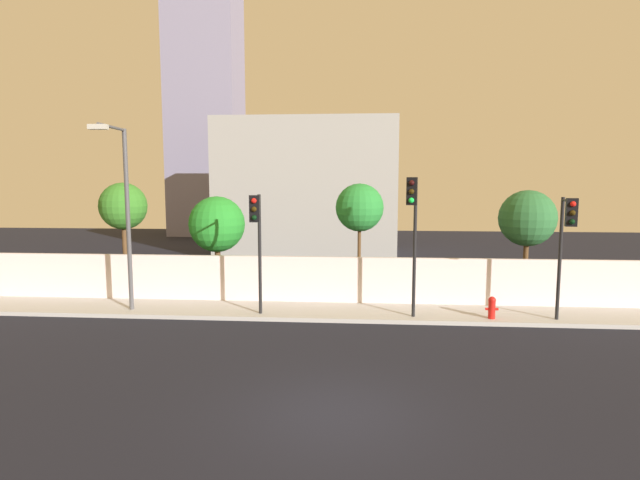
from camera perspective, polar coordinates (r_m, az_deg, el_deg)
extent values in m
plane|color=black|center=(11.56, 1.56, -18.72)|extent=(80.00, 80.00, 0.00)
cube|color=#B1B1B1|center=(19.27, 2.84, -8.00)|extent=(36.00, 2.40, 0.15)
cube|color=silver|center=(20.30, 2.97, -4.41)|extent=(36.00, 0.18, 1.80)
cylinder|color=black|center=(19.41, 25.01, -1.92)|extent=(0.12, 0.12, 4.23)
cylinder|color=black|center=(18.70, 25.71, 3.95)|extent=(0.21, 1.09, 0.08)
cube|color=black|center=(18.19, 26.08, 2.77)|extent=(0.36, 0.24, 0.90)
sphere|color=red|center=(18.06, 26.22, 3.59)|extent=(0.18, 0.18, 0.18)
sphere|color=#33260A|center=(18.08, 26.17, 2.71)|extent=(0.18, 0.18, 0.18)
sphere|color=black|center=(18.09, 26.13, 1.83)|extent=(0.18, 0.18, 0.18)
cylinder|color=black|center=(18.23, 10.43, -0.87)|extent=(0.12, 0.12, 4.89)
cylinder|color=black|center=(17.52, 10.39, 6.52)|extent=(0.32, 1.11, 0.08)
cube|color=black|center=(16.96, 10.14, 5.34)|extent=(0.37, 0.27, 0.90)
sphere|color=black|center=(16.84, 10.11, 6.25)|extent=(0.18, 0.18, 0.18)
sphere|color=#33260A|center=(16.85, 10.09, 5.30)|extent=(0.18, 0.18, 0.18)
sphere|color=#19F24C|center=(16.85, 10.07, 4.35)|extent=(0.18, 0.18, 0.18)
cylinder|color=black|center=(18.52, -6.68, -1.61)|extent=(0.12, 0.12, 4.30)
cylinder|color=black|center=(17.84, -7.01, 4.67)|extent=(0.13, 1.02, 0.08)
cube|color=black|center=(17.35, -7.25, 3.46)|extent=(0.35, 0.22, 0.90)
sphere|color=red|center=(17.22, -7.33, 4.33)|extent=(0.18, 0.18, 0.18)
sphere|color=#33260A|center=(17.23, -7.32, 3.40)|extent=(0.18, 0.18, 0.18)
sphere|color=black|center=(17.25, -7.30, 2.47)|extent=(0.18, 0.18, 0.18)
cylinder|color=#4C4C51|center=(20.12, -20.48, 2.01)|extent=(0.16, 0.16, 6.63)
cylinder|color=#4C4C51|center=(19.15, -22.06, 11.51)|extent=(0.25, 2.16, 0.10)
cube|color=beige|center=(18.15, -23.37, 11.43)|extent=(0.62, 0.28, 0.16)
cylinder|color=red|center=(19.03, 18.48, -7.35)|extent=(0.24, 0.24, 0.61)
sphere|color=red|center=(18.95, 18.52, -6.34)|extent=(0.26, 0.26, 0.26)
cylinder|color=red|center=(18.98, 17.98, -7.27)|extent=(0.10, 0.09, 0.09)
cylinder|color=red|center=(19.06, 18.98, -7.25)|extent=(0.10, 0.09, 0.09)
cylinder|color=brown|center=(23.70, -20.73, -1.78)|extent=(0.21, 0.21, 3.29)
sphere|color=#357A26|center=(23.49, -20.96, 3.53)|extent=(2.00, 2.00, 2.00)
cylinder|color=brown|center=(22.34, -11.23, -3.06)|extent=(0.24, 0.24, 2.45)
sphere|color=#258B2B|center=(22.10, -11.34, 1.73)|extent=(2.35, 2.35, 2.35)
cylinder|color=brown|center=(21.44, 4.35, -2.23)|extent=(0.14, 0.14, 3.28)
sphere|color=#288735|center=(21.21, 4.40, 3.61)|extent=(1.97, 1.97, 1.97)
cylinder|color=brown|center=(22.49, 21.76, -2.89)|extent=(0.20, 0.20, 2.80)
sphere|color=#2B6736|center=(22.26, 21.98, 2.25)|extent=(2.26, 2.26, 2.26)
cube|color=#9F9F9F|center=(34.10, -1.39, 5.78)|extent=(11.45, 6.00, 8.82)
cube|color=gray|center=(49.01, -12.65, 18.41)|extent=(6.07, 5.00, 30.06)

